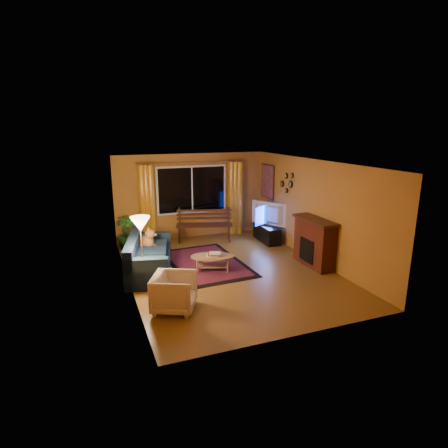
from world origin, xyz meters
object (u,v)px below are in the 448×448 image
object	(u,v)px
coffee_table	(213,263)
tv_console	(267,233)
bench	(204,233)
floor_lamp	(142,253)
sofa	(149,255)
armchair	(174,291)

from	to	relation	value
coffee_table	tv_console	distance (m)	2.76
bench	tv_console	xyz separation A→B (m)	(1.69, -0.67, -0.00)
floor_lamp	coffee_table	world-z (taller)	floor_lamp
sofa	armchair	bearing A→B (deg)	-73.21
sofa	tv_console	world-z (taller)	sofa
armchair	tv_console	size ratio (longest dim) A/B	0.66
bench	sofa	distance (m)	2.70
sofa	tv_console	xyz separation A→B (m)	(3.62, 1.21, -0.19)
coffee_table	armchair	bearing A→B (deg)	-129.21
tv_console	floor_lamp	bearing A→B (deg)	-150.04
bench	tv_console	distance (m)	1.82
coffee_table	floor_lamp	bearing A→B (deg)	-166.92
sofa	tv_console	distance (m)	3.82
bench	floor_lamp	size ratio (longest dim) A/B	1.06
bench	sofa	world-z (taller)	sofa
sofa	coffee_table	distance (m)	1.46
sofa	coffee_table	size ratio (longest dim) A/B	2.09
sofa	tv_console	bearing A→B (deg)	32.45
tv_console	bench	bearing A→B (deg)	161.03
floor_lamp	coffee_table	xyz separation A→B (m)	(1.65, 0.38, -0.58)
bench	sofa	size ratio (longest dim) A/B	0.77
bench	floor_lamp	xyz separation A→B (m)	(-2.20, -2.67, 0.52)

